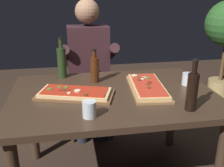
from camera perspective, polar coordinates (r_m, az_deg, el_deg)
dining_table at (r=1.83m, az=0.27°, el=-4.80°), size 1.40×0.96×0.74m
pizza_rectangular_front at (r=1.75m, az=-8.11°, el=-2.15°), size 0.55×0.38×0.05m
pizza_rectangular_left at (r=1.86m, az=7.75°, el=-0.69°), size 0.29×0.55×0.05m
wine_bottle_dark at (r=2.10m, az=-10.91°, el=4.69°), size 0.07×0.07×0.32m
oil_bottle_amber at (r=1.57m, az=17.12°, el=-1.46°), size 0.07×0.07×0.31m
vinegar_bottle_green at (r=1.97m, az=-3.82°, el=3.19°), size 0.06×0.06×0.26m
tumbler_near_camera at (r=2.01m, az=16.21°, el=0.80°), size 0.08×0.08×0.09m
tumbler_far_side at (r=1.46m, az=-4.97°, el=-5.82°), size 0.08×0.08×0.09m
diner_chair at (r=2.67m, az=-5.07°, el=-0.31°), size 0.44×0.44×0.87m
seated_diner at (r=2.47m, az=-5.01°, el=4.28°), size 0.53×0.41×1.33m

